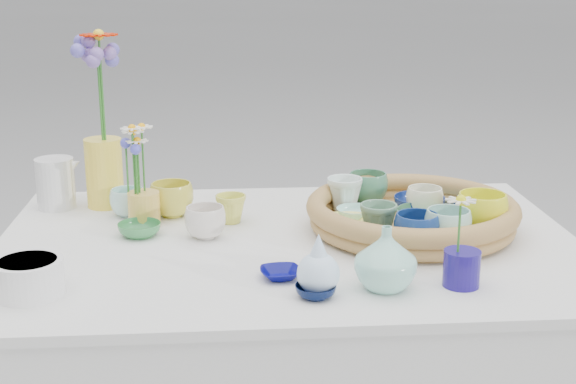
{
  "coord_description": "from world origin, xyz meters",
  "views": [
    {
      "loc": [
        -0.13,
        -1.63,
        1.34
      ],
      "look_at": [
        0.0,
        0.02,
        0.87
      ],
      "focal_mm": 50.0,
      "sensor_mm": 36.0,
      "label": 1
    }
  ],
  "objects": [
    {
      "name": "wicker_tray",
      "position": [
        0.28,
        0.05,
        0.8
      ],
      "size": [
        0.47,
        0.47,
        0.08
      ],
      "primitive_type": null,
      "color": "olive",
      "rests_on": "display_table"
    },
    {
      "name": "tray_ceramic_0",
      "position": [
        0.32,
        0.13,
        0.8
      ],
      "size": [
        0.15,
        0.15,
        0.04
      ],
      "primitive_type": "imported",
      "rotation": [
        0.0,
        0.0,
        -0.31
      ],
      "color": "navy",
      "rests_on": "wicker_tray"
    },
    {
      "name": "tray_ceramic_1",
      "position": [
        0.44,
        0.09,
        0.8
      ],
      "size": [
        0.1,
        0.1,
        0.03
      ],
      "primitive_type": "imported",
      "rotation": [
        0.0,
        0.0,
        0.0
      ],
      "color": "#000E31",
      "rests_on": "wicker_tray"
    },
    {
      "name": "tray_ceramic_2",
      "position": [
        0.41,
        -0.02,
        0.83
      ],
      "size": [
        0.13,
        0.13,
        0.09
      ],
      "primitive_type": "imported",
      "rotation": [
        0.0,
        0.0,
        -0.14
      ],
      "color": "yellow",
      "rests_on": "wicker_tray"
    },
    {
      "name": "tray_ceramic_3",
      "position": [
        0.3,
        0.03,
        0.8
      ],
      "size": [
        0.14,
        0.14,
        0.04
      ],
      "primitive_type": "imported",
      "rotation": [
        0.0,
        0.0,
        -0.14
      ],
      "color": "#487E5F",
      "rests_on": "wicker_tray"
    },
    {
      "name": "tray_ceramic_4",
      "position": [
        0.19,
        -0.04,
        0.82
      ],
      "size": [
        0.08,
        0.08,
        0.07
      ],
      "primitive_type": "imported",
      "rotation": [
        0.0,
        0.0,
        0.04
      ],
      "color": "slate",
      "rests_on": "wicker_tray"
    },
    {
      "name": "tray_ceramic_5",
      "position": [
        0.16,
        0.08,
        0.8
      ],
      "size": [
        0.09,
        0.09,
        0.03
      ],
      "primitive_type": "imported",
      "rotation": [
        0.0,
        0.0,
        -0.07
      ],
      "color": "#B2EEE3",
      "rests_on": "wicker_tray"
    },
    {
      "name": "tray_ceramic_6",
      "position": [
        0.14,
        0.16,
        0.82
      ],
      "size": [
        0.11,
        0.11,
        0.08
      ],
      "primitive_type": "imported",
      "rotation": [
        0.0,
        0.0,
        -0.31
      ],
      "color": "white",
      "rests_on": "wicker_tray"
    },
    {
      "name": "tray_ceramic_7",
      "position": [
        0.32,
        0.1,
        0.82
      ],
      "size": [
        0.11,
        0.11,
        0.07
      ],
      "primitive_type": "imported",
      "rotation": [
        0.0,
        0.0,
        0.3
      ],
      "color": "white",
      "rests_on": "wicker_tray"
    },
    {
      "name": "tray_ceramic_8",
      "position": [
        0.41,
        0.21,
        0.79
      ],
      "size": [
        0.12,
        0.12,
        0.02
      ],
      "primitive_type": "imported",
      "rotation": [
        0.0,
        0.0,
        0.34
      ],
      "color": "#83AFC9",
      "rests_on": "wicker_tray"
    },
    {
      "name": "tray_ceramic_9",
      "position": [
        0.25,
        -0.11,
        0.82
      ],
      "size": [
        0.11,
        0.11,
        0.07
      ],
      "primitive_type": "imported",
      "rotation": [
        0.0,
        0.0,
        -0.16
      ],
      "color": "navy",
      "rests_on": "wicker_tray"
    },
    {
      "name": "tray_ceramic_10",
      "position": [
        0.13,
        0.03,
        0.79
      ],
      "size": [
        0.1,
        0.1,
        0.02
      ],
      "primitive_type": "imported",
      "rotation": [
        0.0,
        0.0,
        0.02
      ],
      "color": "#EAE268",
      "rests_on": "wicker_tray"
    },
    {
      "name": "tray_ceramic_11",
      "position": [
        0.32,
        -0.1,
        0.82
      ],
      "size": [
        0.11,
        0.11,
        0.08
      ],
      "primitive_type": "imported",
      "rotation": [
        0.0,
        0.0,
        -0.12
      ],
      "color": "#9FD8C5",
      "rests_on": "wicker_tray"
    },
    {
      "name": "tray_ceramic_12",
      "position": [
        0.21,
        0.21,
        0.82
      ],
      "size": [
        0.11,
        0.11,
        0.08
      ],
      "primitive_type": "imported",
      "rotation": [
        0.0,
        0.0,
        0.21
      ],
      "color": "#428360",
      "rests_on": "wicker_tray"
    },
    {
      "name": "loose_ceramic_0",
      "position": [
        -0.26,
        0.2,
        0.81
      ],
      "size": [
        0.13,
        0.13,
        0.08
      ],
      "primitive_type": "imported",
      "rotation": [
        0.0,
        0.0,
        -0.39
      ],
      "color": "gold",
      "rests_on": "display_table"
    },
    {
      "name": "loose_ceramic_1",
      "position": [
        -0.12,
        0.14,
        0.8
      ],
      "size": [
        0.09,
        0.09,
        0.07
      ],
      "primitive_type": "imported",
      "rotation": [
        0.0,
        0.0,
        0.25
      ],
      "color": "#D5D64F",
      "rests_on": "display_table"
    },
    {
      "name": "loose_ceramic_2",
      "position": [
        -0.32,
        0.06,
        0.78
      ],
      "size": [
        0.12,
        0.12,
        0.03
      ],
      "primitive_type": "imported",
      "rotation": [
        0.0,
        0.0,
        0.33
      ],
      "color": "#358445",
      "rests_on": "display_table"
    },
    {
      "name": "loose_ceramic_3",
      "position": [
        -0.18,
        0.04,
        0.8
      ],
      "size": [
        0.1,
        0.1,
        0.07
      ],
      "primitive_type": "imported",
      "rotation": [
        0.0,
        0.0,
        -0.19
      ],
      "color": "silver",
      "rests_on": "display_table"
    },
    {
      "name": "loose_ceramic_4",
      "position": [
        -0.03,
        -0.21,
        0.77
      ],
      "size": [
        0.08,
        0.08,
        0.02
      ],
      "primitive_type": "imported",
      "rotation": [
        0.0,
        0.0,
        0.11
      ],
      "color": "#050766",
      "rests_on": "display_table"
    },
    {
      "name": "loose_ceramic_5",
      "position": [
        -0.37,
        0.21,
        0.8
      ],
      "size": [
        0.09,
        0.09,
        0.07
      ],
      "primitive_type": "imported",
      "rotation": [
        0.0,
        0.0,
        0.13
      ],
      "color": "#B5EAE1",
      "rests_on": "display_table"
    },
    {
      "name": "loose_ceramic_6",
      "position": [
        0.03,
        -0.31,
        0.78
      ],
      "size": [
        0.09,
        0.09,
        0.02
      ],
      "primitive_type": "imported",
      "rotation": [
        0.0,
        0.0,
        0.33
      ],
      "color": "#051034",
      "rests_on": "display_table"
    },
    {
      "name": "fluted_bowl",
      "position": [
        -0.49,
        -0.25,
        0.8
      ],
      "size": [
        0.14,
        0.14,
        0.07
      ],
      "primitive_type": null,
      "rotation": [
        0.0,
        0.0,
        0.14
      ],
      "color": "white",
      "rests_on": "display_table"
    },
    {
      "name": "bud_vase_paleblue",
      "position": [
        0.03,
        -0.29,
        0.83
      ],
      "size": [
        0.08,
        0.08,
        0.12
      ],
      "primitive_type": null,
      "rotation": [
        0.0,
        0.0,
        -0.0
      ],
      "color": "#C6E4FF",
      "rests_on": "display_table"
    },
    {
      "name": "bud_vase_seafoam",
      "position": [
        0.16,
        -0.28,
        0.83
      ],
      "size": [
        0.15,
        0.15,
        0.12
      ],
      "primitive_type": "imported",
      "rotation": [
        0.0,
        0.0,
        -0.34
      ],
      "color": "#96DCC7",
      "rests_on": "display_table"
    },
    {
      "name": "bud_vase_cobalt",
      "position": [
        0.3,
        -0.27,
        0.8
      ],
      "size": [
        0.07,
        0.07,
        0.07
      ],
      "primitive_type": "cylinder",
      "rotation": [
        0.0,
        0.0,
        -0.09
      ],
      "color": "navy",
      "rests_on": "display_table"
    },
    {
      "name": "single_daisy",
      "position": [
        0.29,
        -0.28,
        0.88
      ],
      "size": [
        0.07,
        0.07,
        0.12
      ],
      "primitive_type": null,
      "rotation": [
        0.0,
        0.0,
        0.1
      ],
      "color": "white",
      "rests_on": "bud_vase_cobalt"
    },
    {
      "name": "tall_vase_yellow",
      "position": [
        -0.43,
        0.3,
        0.85
      ],
      "size": [
        0.12,
        0.12,
        0.17
      ],
      "primitive_type": "cylinder",
      "rotation": [
        0.0,
        0.0,
        0.39
      ],
      "color": "yellow",
      "rests_on": "display_table"
    },
    {
      "name": "gerbera",
      "position": [
        -0.42,
        0.28,
        1.06
      ],
      "size": [
        0.13,
        0.13,
        0.27
      ],
      "primitive_type": null,
      "rotation": [
        0.0,
        0.0,
        0.31
      ],
      "color": "red",
      "rests_on": "tall_vase_yellow"
    },
    {
      "name": "hydrangea",
      "position": [
        -0.43,
        0.28,
        1.04
      ],
      "size": [
        0.11,
        0.11,
        0.29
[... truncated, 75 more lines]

